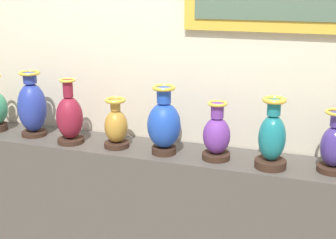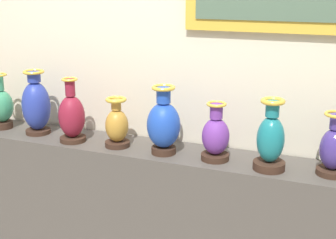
{
  "view_description": "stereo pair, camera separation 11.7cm",
  "coord_description": "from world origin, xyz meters",
  "views": [
    {
      "loc": [
        0.83,
        -2.34,
        1.9
      ],
      "look_at": [
        0.0,
        0.0,
        1.18
      ],
      "focal_mm": 50.76,
      "sensor_mm": 36.0,
      "label": 1
    },
    {
      "loc": [
        0.94,
        -2.3,
        1.9
      ],
      "look_at": [
        0.0,
        0.0,
        1.18
      ],
      "focal_mm": 50.76,
      "sensor_mm": 36.0,
      "label": 2
    }
  ],
  "objects": [
    {
      "name": "vase_cobalt",
      "position": [
        -0.86,
        -0.01,
        1.18
      ],
      "size": [
        0.17,
        0.17,
        0.39
      ],
      "color": "#382319",
      "rests_on": "display_shelf"
    },
    {
      "name": "back_wall",
      "position": [
        0.01,
        0.23,
        1.55
      ],
      "size": [
        6.51,
        0.14,
        3.08
      ],
      "color": "beige",
      "rests_on": "ground_plane"
    },
    {
      "name": "vase_indigo",
      "position": [
        0.86,
        -0.01,
        1.13
      ],
      "size": [
        0.15,
        0.15,
        0.31
      ],
      "color": "#382319",
      "rests_on": "display_shelf"
    },
    {
      "name": "vase_violet",
      "position": [
        0.28,
        -0.03,
        1.13
      ],
      "size": [
        0.15,
        0.15,
        0.31
      ],
      "color": "#382319",
      "rests_on": "display_shelf"
    },
    {
      "name": "vase_ochre",
      "position": [
        -0.29,
        -0.04,
        1.12
      ],
      "size": [
        0.14,
        0.14,
        0.28
      ],
      "color": "#382319",
      "rests_on": "display_shelf"
    },
    {
      "name": "vase_burgundy",
      "position": [
        -0.58,
        -0.06,
        1.15
      ],
      "size": [
        0.15,
        0.15,
        0.38
      ],
      "color": "#382319",
      "rests_on": "display_shelf"
    },
    {
      "name": "display_shelf",
      "position": [
        0.0,
        0.0,
        0.5
      ],
      "size": [
        3.85,
        0.35,
        1.0
      ],
      "primitive_type": "cube",
      "color": "#4C4742",
      "rests_on": "ground_plane"
    },
    {
      "name": "vase_sapphire",
      "position": [
        -0.01,
        -0.05,
        1.17
      ],
      "size": [
        0.18,
        0.18,
        0.38
      ],
      "color": "#382319",
      "rests_on": "display_shelf"
    },
    {
      "name": "vase_teal",
      "position": [
        0.57,
        -0.06,
        1.15
      ],
      "size": [
        0.16,
        0.16,
        0.36
      ],
      "color": "#382319",
      "rests_on": "display_shelf"
    }
  ]
}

